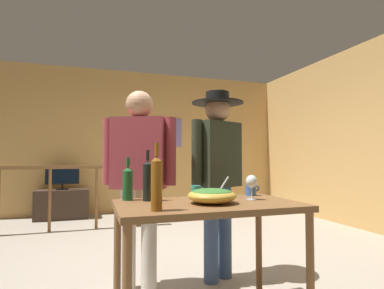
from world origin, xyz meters
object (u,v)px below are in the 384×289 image
(tv_console, at_px, (62,204))
(framed_picture, at_px, (166,133))
(stair_railing, at_px, (84,187))
(person_standing_right, at_px, (218,165))
(wine_bottle_dark, at_px, (148,180))
(mug_teal, at_px, (196,191))
(wine_glass, at_px, (252,182))
(mug_blue, at_px, (251,189))
(serving_table, at_px, (208,217))
(person_standing_left, at_px, (139,170))
(flat_screen_tv, at_px, (62,176))
(wine_bottle_green, at_px, (128,183))
(salad_bowl, at_px, (212,195))
(wine_bottle_amber, at_px, (157,182))

(tv_console, bearing_deg, framed_picture, 8.34)
(stair_railing, height_order, person_standing_right, person_standing_right)
(wine_bottle_dark, bearing_deg, mug_teal, 11.35)
(tv_console, bearing_deg, wine_glass, -68.82)
(mug_blue, bearing_deg, serving_table, -151.86)
(person_standing_right, bearing_deg, wine_bottle_dark, 9.35)
(framed_picture, distance_m, person_standing_left, 3.91)
(person_standing_right, bearing_deg, flat_screen_tv, -89.28)
(stair_railing, distance_m, wine_bottle_green, 2.86)
(framed_picture, bearing_deg, mug_teal, -100.16)
(salad_bowl, distance_m, mug_blue, 0.53)
(salad_bowl, height_order, wine_bottle_dark, wine_bottle_dark)
(flat_screen_tv, bearing_deg, serving_table, -73.09)
(flat_screen_tv, relative_size, mug_teal, 5.21)
(wine_glass, relative_size, person_standing_right, 0.10)
(stair_railing, height_order, person_standing_left, person_standing_left)
(wine_glass, height_order, mug_teal, wine_glass)
(wine_glass, bearing_deg, framed_picture, 84.67)
(framed_picture, xyz_separation_m, person_standing_left, (-1.10, -3.70, -0.63))
(salad_bowl, bearing_deg, stair_railing, 105.32)
(flat_screen_tv, distance_m, person_standing_right, 3.74)
(salad_bowl, height_order, person_standing_right, person_standing_right)
(serving_table, relative_size, wine_bottle_green, 4.03)
(flat_screen_tv, bearing_deg, mug_blue, -66.10)
(stair_railing, relative_size, wine_bottle_dark, 7.85)
(wine_bottle_dark, bearing_deg, mug_blue, 3.59)
(tv_console, distance_m, person_standing_left, 3.59)
(wine_bottle_amber, bearing_deg, mug_teal, 50.33)
(wine_glass, height_order, wine_bottle_green, wine_bottle_green)
(flat_screen_tv, xyz_separation_m, person_standing_left, (0.87, -3.37, 0.23))
(wine_glass, distance_m, wine_bottle_dark, 0.73)
(framed_picture, height_order, stair_railing, framed_picture)
(mug_teal, bearing_deg, flat_screen_tv, 108.17)
(salad_bowl, relative_size, wine_bottle_dark, 0.91)
(stair_railing, relative_size, tv_console, 3.05)
(serving_table, bearing_deg, mug_blue, 28.14)
(person_standing_right, bearing_deg, stair_railing, -87.95)
(mug_teal, height_order, person_standing_left, person_standing_left)
(flat_screen_tv, bearing_deg, wine_bottle_green, -78.98)
(mug_blue, bearing_deg, flat_screen_tv, 113.90)
(flat_screen_tv, height_order, wine_bottle_dark, wine_bottle_dark)
(wine_bottle_amber, distance_m, mug_teal, 0.64)
(salad_bowl, bearing_deg, person_standing_right, 64.37)
(wine_glass, bearing_deg, salad_bowl, -168.22)
(flat_screen_tv, xyz_separation_m, person_standing_right, (1.59, -3.37, 0.26))
(person_standing_right, bearing_deg, wine_glass, 63.94)
(wine_bottle_amber, distance_m, wine_bottle_green, 0.50)
(flat_screen_tv, distance_m, person_standing_left, 3.49)
(framed_picture, bearing_deg, person_standing_left, -106.64)
(wine_glass, bearing_deg, person_standing_left, 136.82)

